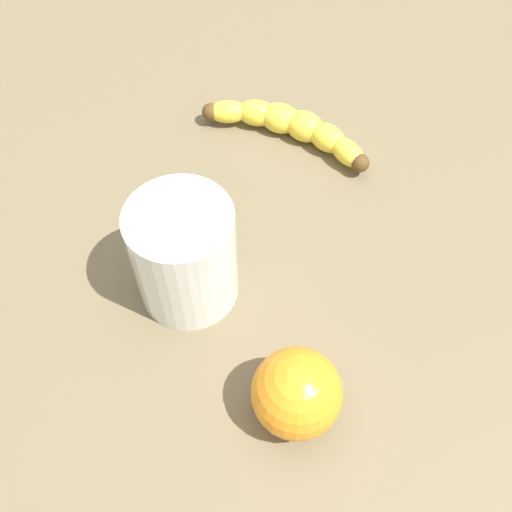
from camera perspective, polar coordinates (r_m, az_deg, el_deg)
The scene contains 4 objects.
wooden_tabletop at distance 60.38cm, azimuth 3.35°, elevation 1.06°, with size 120.00×120.00×3.00cm, color brown.
banana at distance 67.53cm, azimuth 3.32°, elevation 12.62°, with size 13.61×16.81×3.45cm.
smoothie_glass at distance 51.60cm, azimuth -7.03°, elevation -0.04°, with size 9.28×9.28×10.97cm.
orange_fruit at distance 47.09cm, azimuth 4.03°, elevation -13.28°, with size 7.35×7.35×7.35cm, color orange.
Camera 1 is at (33.78, -10.57, 50.42)cm, focal length 40.71 mm.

